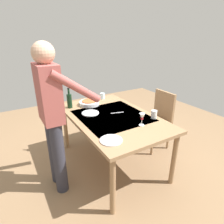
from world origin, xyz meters
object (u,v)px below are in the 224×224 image
(dining_table, at_px, (112,120))
(water_cup_near_left, at_px, (154,114))
(chair_near, at_px, (159,116))
(person_server, at_px, (53,113))
(serving_bowl_pasta, at_px, (89,103))
(dinner_plate_far, at_px, (111,140))
(wine_glass_left, at_px, (142,117))
(dinner_plate_near, at_px, (90,113))
(wine_bottle, at_px, (69,100))
(water_cup_near_right, at_px, (102,96))

(dining_table, relative_size, water_cup_near_left, 15.42)
(dining_table, relative_size, chair_near, 1.76)
(water_cup_near_left, bearing_deg, dining_table, 50.38)
(person_server, bearing_deg, serving_bowl_pasta, -50.03)
(water_cup_near_left, height_order, dinner_plate_far, water_cup_near_left)
(wine_glass_left, bearing_deg, dinner_plate_near, 29.92)
(serving_bowl_pasta, height_order, dinner_plate_far, serving_bowl_pasta)
(dining_table, height_order, serving_bowl_pasta, serving_bowl_pasta)
(dining_table, relative_size, dinner_plate_near, 6.96)
(dinner_plate_near, bearing_deg, chair_near, -99.54)
(wine_bottle, bearing_deg, wine_glass_left, -151.81)
(chair_near, height_order, wine_glass_left, chair_near)
(chair_near, xyz_separation_m, wine_glass_left, (-0.45, 0.73, 0.32))
(wine_bottle, height_order, serving_bowl_pasta, wine_bottle)
(wine_bottle, xyz_separation_m, wine_glass_left, (-0.99, -0.53, -0.01))
(dinner_plate_near, bearing_deg, wine_bottle, 24.91)
(dining_table, bearing_deg, water_cup_near_right, -18.05)
(chair_near, bearing_deg, wine_glass_left, 121.74)
(person_server, distance_m, water_cup_near_left, 1.22)
(serving_bowl_pasta, xyz_separation_m, dinner_plate_near, (-0.31, 0.13, -0.03))
(serving_bowl_pasta, bearing_deg, wine_glass_left, -165.96)
(dinner_plate_far, bearing_deg, dinner_plate_near, -8.96)
(chair_near, distance_m, wine_bottle, 1.41)
(water_cup_near_right, bearing_deg, dinner_plate_far, 155.54)
(water_cup_near_right, relative_size, serving_bowl_pasta, 0.32)
(water_cup_near_right, xyz_separation_m, serving_bowl_pasta, (-0.16, 0.31, -0.02))
(wine_glass_left, bearing_deg, wine_bottle, 28.19)
(person_server, bearing_deg, chair_near, -87.67)
(serving_bowl_pasta, xyz_separation_m, dinner_plate_far, (-1.06, 0.25, -0.03))
(person_server, distance_m, wine_glass_left, 0.99)
(dining_table, distance_m, dinner_plate_far, 0.64)
(dining_table, height_order, water_cup_near_right, water_cup_near_right)
(wine_glass_left, relative_size, water_cup_near_right, 1.57)
(person_server, xyz_separation_m, wine_glass_left, (-0.38, -0.91, -0.11))
(person_server, bearing_deg, dining_table, -86.87)
(person_server, distance_m, water_cup_near_right, 1.23)
(water_cup_near_right, bearing_deg, wine_bottle, 101.30)
(dining_table, height_order, water_cup_near_left, water_cup_near_left)
(water_cup_near_left, bearing_deg, person_server, 75.57)
(chair_near, height_order, person_server, person_server)
(wine_bottle, height_order, dinner_plate_near, wine_bottle)
(dining_table, xyz_separation_m, wine_bottle, (0.56, 0.38, 0.18))
(person_server, xyz_separation_m, dinner_plate_near, (0.25, -0.54, -0.21))
(dining_table, bearing_deg, wine_bottle, 34.07)
(person_server, relative_size, serving_bowl_pasta, 5.63)
(person_server, xyz_separation_m, dinner_plate_far, (-0.50, -0.43, -0.21))
(chair_near, xyz_separation_m, serving_bowl_pasta, (0.50, 0.97, 0.25))
(chair_near, xyz_separation_m, water_cup_near_right, (0.65, 0.66, 0.27))
(dining_table, bearing_deg, wine_glass_left, -160.61)
(person_server, height_order, water_cup_near_right, person_server)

